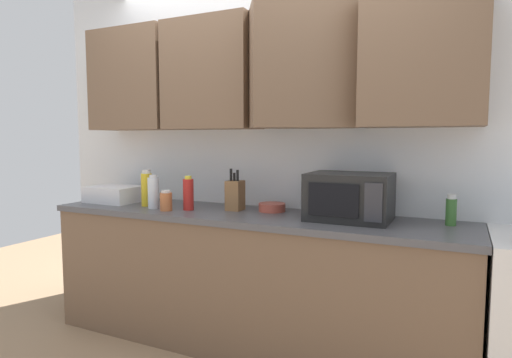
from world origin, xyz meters
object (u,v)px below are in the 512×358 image
at_px(knife_block, 235,195).
at_px(bottle_green_oil, 451,211).
at_px(microwave, 349,197).
at_px(bottle_spice_jar, 166,201).
at_px(dish_rack, 115,194).
at_px(bowl_ceramic_small, 272,207).
at_px(bottle_red_sauce, 188,194).
at_px(bottle_yellow_mustard, 147,189).
at_px(bottle_clear_tall, 153,192).

xyz_separation_m(knife_block, bottle_green_oil, (1.33, 0.07, -0.02)).
bearing_deg(microwave, bottle_spice_jar, -170.40).
distance_m(microwave, dish_rack, 1.80).
relative_size(bottle_green_oil, bowl_ceramic_small, 0.98).
bearing_deg(bottle_red_sauce, bottle_yellow_mustard, 178.05).
distance_m(dish_rack, bottle_yellow_mustard, 0.37).
bearing_deg(bowl_ceramic_small, bottle_yellow_mustard, -168.64).
bearing_deg(dish_rack, knife_block, 3.62).
height_order(bottle_spice_jar, bottle_clear_tall, bottle_clear_tall).
bearing_deg(bottle_green_oil, bottle_clear_tall, -172.73).
xyz_separation_m(bottle_spice_jar, bottle_clear_tall, (-0.14, 0.05, 0.05)).
bearing_deg(microwave, bowl_ceramic_small, 171.27).
bearing_deg(dish_rack, microwave, 1.44).
relative_size(dish_rack, bowl_ceramic_small, 2.13).
distance_m(bottle_red_sauce, bottle_yellow_mustard, 0.37).
relative_size(dish_rack, bottle_green_oil, 2.16).
relative_size(knife_block, bottle_red_sauce, 1.21).
bearing_deg(bowl_ceramic_small, bottle_spice_jar, -156.54).
bearing_deg(bowl_ceramic_small, knife_block, -165.48).
bearing_deg(dish_rack, bottle_clear_tall, -13.47).
height_order(microwave, bowl_ceramic_small, microwave).
bearing_deg(bottle_clear_tall, bottle_green_oil, 7.27).
bearing_deg(bottle_green_oil, knife_block, -177.19).
relative_size(bottle_clear_tall, bowl_ceramic_small, 1.31).
bearing_deg(bottle_green_oil, bottle_spice_jar, -170.69).
distance_m(bottle_red_sauce, bowl_ceramic_small, 0.58).
height_order(knife_block, bowl_ceramic_small, knife_block).
bearing_deg(bottle_spice_jar, microwave, 9.60).
bearing_deg(bottle_spice_jar, dish_rack, 165.51).
xyz_separation_m(microwave, bottle_red_sauce, (-1.07, -0.11, -0.03)).
xyz_separation_m(microwave, bowl_ceramic_small, (-0.54, 0.08, -0.11)).
relative_size(bottle_red_sauce, bottle_spice_jar, 1.68).
bearing_deg(bottle_clear_tall, bottle_yellow_mustard, 151.67).
bearing_deg(bottle_clear_tall, bowl_ceramic_small, 16.67).
height_order(dish_rack, bottle_yellow_mustard, bottle_yellow_mustard).
height_order(bottle_red_sauce, bottle_clear_tall, bottle_clear_tall).
bearing_deg(dish_rack, bottle_red_sauce, -5.23).
height_order(bottle_clear_tall, bowl_ceramic_small, bottle_clear_tall).
relative_size(microwave, bottle_yellow_mustard, 1.82).
height_order(bottle_red_sauce, bowl_ceramic_small, bottle_red_sauce).
xyz_separation_m(microwave, knife_block, (-0.78, 0.02, -0.04)).
relative_size(microwave, bottle_red_sauce, 2.07).
height_order(dish_rack, bowl_ceramic_small, dish_rack).
bearing_deg(microwave, bottle_clear_tall, -173.33).
bearing_deg(bottle_clear_tall, bottle_spice_jar, -17.71).
bearing_deg(knife_block, dish_rack, -176.38).
distance_m(bottle_yellow_mustard, bowl_ceramic_small, 0.93).
height_order(dish_rack, bottle_green_oil, bottle_green_oil).
bearing_deg(microwave, knife_block, 178.61).
bearing_deg(bottle_yellow_mustard, microwave, 3.93).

